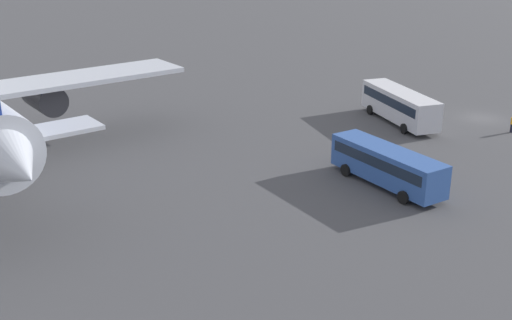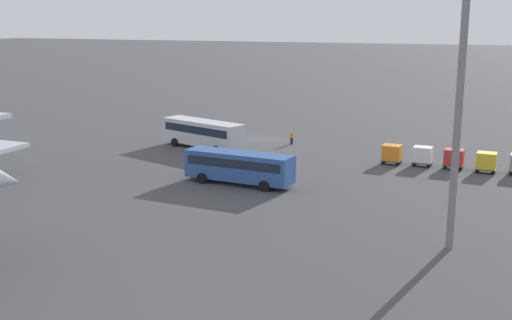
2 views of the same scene
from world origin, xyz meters
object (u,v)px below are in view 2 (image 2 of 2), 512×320
at_px(cargo_cart_red, 454,158).
at_px(cargo_cart_white, 423,155).
at_px(cargo_cart_yellow, 486,161).
at_px(cargo_cart_orange, 392,153).
at_px(shuttle_bus_near, 203,132).
at_px(worker_person, 292,137).
at_px(shuttle_bus_far, 239,165).

xyz_separation_m(cargo_cart_red, cargo_cart_white, (3.17, -0.18, 0.00)).
distance_m(cargo_cart_yellow, cargo_cart_red, 3.21).
distance_m(cargo_cart_red, cargo_cart_white, 3.18).
bearing_deg(cargo_cart_orange, cargo_cart_red, -179.49).
relative_size(shuttle_bus_near, cargo_cart_red, 5.48).
bearing_deg(cargo_cart_red, worker_person, -18.22).
xyz_separation_m(cargo_cart_white, cargo_cart_orange, (3.17, 0.24, 0.00)).
height_order(shuttle_bus_far, cargo_cart_red, shuttle_bus_far).
distance_m(cargo_cart_yellow, cargo_cart_orange, 9.52).
height_order(cargo_cart_red, cargo_cart_orange, same).
bearing_deg(cargo_cart_white, shuttle_bus_near, -0.44).
bearing_deg(cargo_cart_yellow, shuttle_bus_far, 31.25).
relative_size(shuttle_bus_far, worker_person, 6.13).
bearing_deg(cargo_cart_yellow, cargo_cart_red, -9.33).
xyz_separation_m(shuttle_bus_near, cargo_cart_orange, (-22.38, 0.44, -0.79)).
bearing_deg(cargo_cart_white, cargo_cart_red, 176.72).
height_order(shuttle_bus_near, shuttle_bus_far, shuttle_bus_near).
bearing_deg(shuttle_bus_near, cargo_cart_white, -160.54).
bearing_deg(shuttle_bus_far, cargo_cart_white, -132.13).
distance_m(cargo_cart_white, cargo_cart_orange, 3.18).
bearing_deg(cargo_cart_red, shuttle_bus_near, -0.76).
bearing_deg(cargo_cart_orange, shuttle_bus_far, 48.37).
bearing_deg(shuttle_bus_far, cargo_cart_yellow, -143.06).
distance_m(shuttle_bus_far, cargo_cart_red, 22.85).
bearing_deg(cargo_cart_red, cargo_cart_orange, 0.51).
relative_size(cargo_cart_red, cargo_cart_white, 1.00).
bearing_deg(cargo_cart_yellow, worker_person, -17.03).
relative_size(worker_person, cargo_cart_orange, 0.83).
distance_m(worker_person, cargo_cart_red, 20.65).
distance_m(shuttle_bus_near, cargo_cart_white, 25.56).
bearing_deg(cargo_cart_orange, cargo_cart_white, -175.70).
xyz_separation_m(shuttle_bus_far, cargo_cart_white, (-15.19, -13.77, -0.64)).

